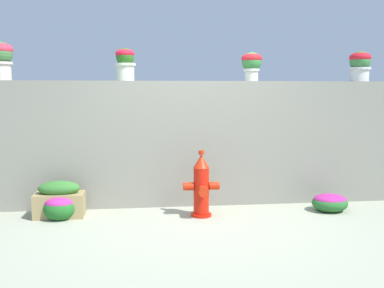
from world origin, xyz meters
name	(u,v)px	position (x,y,z in m)	size (l,w,h in m)	color
ground_plane	(200,228)	(0.00, 0.00, 0.00)	(24.00, 24.00, 0.00)	#999E87
stone_wall	(188,143)	(0.00, 1.14, 0.82)	(5.41, 0.35, 1.63)	gray
potted_plant_0	(0,57)	(-2.35, 1.15, 1.92)	(0.31, 0.31, 0.48)	beige
potted_plant_1	(125,62)	(-0.81, 1.13, 1.87)	(0.27, 0.27, 0.42)	beige
potted_plant_2	(252,63)	(0.84, 1.12, 1.87)	(0.27, 0.27, 0.38)	beige
potted_plant_3	(360,64)	(2.35, 1.12, 1.87)	(0.29, 0.29, 0.41)	silver
fire_hydrant	(201,187)	(0.08, 0.49, 0.36)	(0.43, 0.36, 0.80)	red
flower_bush_left	(330,202)	(1.72, 0.53, 0.12)	(0.45, 0.41, 0.22)	#26652A
flower_bush_right	(59,207)	(-1.59, 0.55, 0.15)	(0.37, 0.33, 0.29)	#216424
planter_box	(59,200)	(-1.61, 0.67, 0.21)	(0.58, 0.31, 0.44)	#998455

